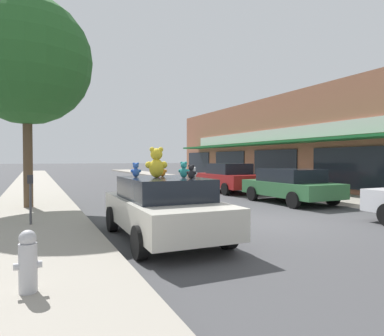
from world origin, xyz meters
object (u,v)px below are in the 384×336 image
parked_car_far_right (229,177)px  parking_meter (30,193)px  plush_art_car (164,206)px  street_tree (27,61)px  teddy_bear_pink (158,170)px  teddy_bear_black (191,172)px  teddy_bear_giant (156,163)px  teddy_bear_blue (136,170)px  teddy_bear_teal (184,170)px  teddy_bear_orange (162,170)px  fire_hydrant (28,261)px  teddy_bear_white (193,173)px  parked_car_far_center (290,185)px

parked_car_far_right → parking_meter: 11.69m
plush_art_car → street_tree: (-2.86, 5.82, 4.46)m
parked_car_far_right → street_tree: (-9.86, -2.96, 4.39)m
teddy_bear_pink → teddy_bear_black: size_ratio=0.90×
teddy_bear_giant → teddy_bear_blue: size_ratio=2.02×
plush_art_car → teddy_bear_teal: 0.96m
parking_meter → teddy_bear_teal: bearing=-39.5°
plush_art_car → teddy_bear_orange: bearing=73.6°
teddy_bear_orange → street_tree: bearing=-57.7°
parked_car_far_right → parking_meter: parked_car_far_right is taller
street_tree → fire_hydrant: size_ratio=9.19×
teddy_bear_pink → teddy_bear_black: (0.18, -1.67, 0.01)m
teddy_bear_blue → street_tree: 6.86m
teddy_bear_orange → parked_car_far_right: bearing=-126.6°
teddy_bear_giant → teddy_bear_white: size_ratio=2.83×
street_tree → parking_meter: bearing=-88.4°
plush_art_car → teddy_bear_giant: (-0.14, 0.06, 0.99)m
teddy_bear_giant → teddy_bear_white: teddy_bear_giant is taller
teddy_bear_giant → street_tree: street_tree is taller
parked_car_far_center → street_tree: (-9.86, 1.99, 4.46)m
teddy_bear_orange → parked_car_far_center: (6.85, 3.36, -0.81)m
teddy_bear_blue → fire_hydrant: teddy_bear_blue is taller
plush_art_car → teddy_bear_white: (0.56, -0.41, 0.78)m
teddy_bear_orange → parking_meter: bearing=-29.8°
fire_hydrant → parking_meter: 4.94m
teddy_bear_teal → parked_car_far_right: size_ratio=0.09×
plush_art_car → fire_hydrant: bearing=-135.9°
plush_art_car → teddy_bear_blue: bearing=136.2°
teddy_bear_pink → parking_meter: (-2.95, 1.39, -0.58)m
plush_art_car → street_tree: bearing=117.1°
teddy_bear_white → plush_art_car: bearing=-22.2°
teddy_bear_white → teddy_bear_blue: size_ratio=0.71×
teddy_bear_white → fire_hydrant: size_ratio=0.31×
teddy_bear_pink → teddy_bear_orange: bearing=77.2°
teddy_bear_orange → teddy_bear_black: (0.22, -1.18, -0.00)m
teddy_bear_pink → teddy_bear_orange: 0.48m
teddy_bear_orange → parking_meter: (-2.91, 1.87, -0.60)m
teddy_bear_orange → parked_car_far_right: (6.85, 8.31, -0.74)m
teddy_bear_giant → parked_car_far_right: 11.31m
teddy_bear_white → parked_car_far_right: (6.44, 9.19, -0.71)m
parked_car_far_right → fire_hydrant: size_ratio=5.26×
parked_car_far_center → teddy_bear_white: bearing=-146.6°
teddy_bear_giant → teddy_bear_black: size_ratio=2.26×
plush_art_car → teddy_bear_blue: teddy_bear_blue is taller
plush_art_car → teddy_bear_black: (0.37, -0.71, 0.81)m
plush_art_car → parking_meter: parking_meter is taller
street_tree → parked_car_far_center: bearing=-11.4°
teddy_bear_pink → street_tree: size_ratio=0.04×
teddy_bear_orange → teddy_bear_teal: (0.25, -0.73, 0.02)m
plush_art_car → teddy_bear_giant: size_ratio=6.17×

